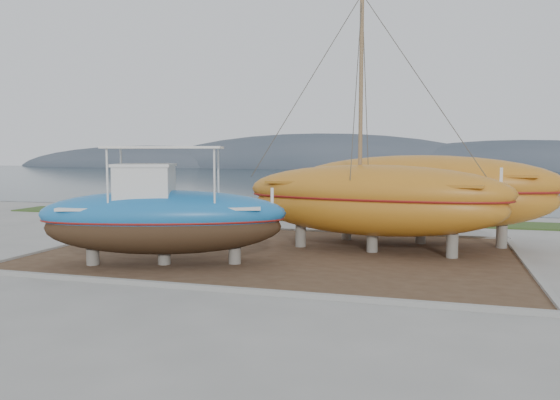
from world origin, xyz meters
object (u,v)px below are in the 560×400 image
(orange_sailboat, at_px, (374,125))
(orange_bare_hull, at_px, (421,201))
(white_dinghy, at_px, (172,223))
(blue_caique, at_px, (163,206))

(orange_sailboat, relative_size, orange_bare_hull, 0.93)
(white_dinghy, relative_size, orange_bare_hull, 0.39)
(orange_bare_hull, bearing_deg, blue_caique, -136.82)
(orange_sailboat, height_order, orange_bare_hull, orange_sailboat)
(orange_bare_hull, bearing_deg, white_dinghy, -169.40)
(blue_caique, bearing_deg, white_dinghy, 96.01)
(orange_sailboat, bearing_deg, orange_bare_hull, 63.16)
(blue_caique, xyz_separation_m, orange_bare_hull, (8.59, 7.10, -0.22))
(blue_caique, relative_size, orange_sailboat, 0.82)
(blue_caique, distance_m, orange_bare_hull, 11.15)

